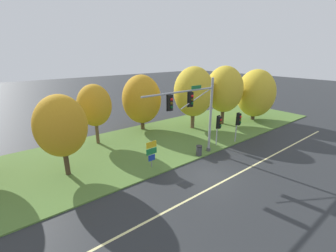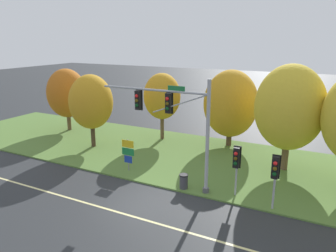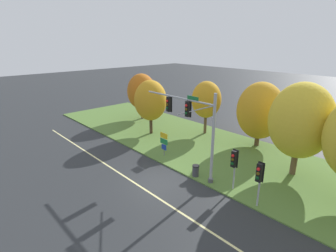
# 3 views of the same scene
# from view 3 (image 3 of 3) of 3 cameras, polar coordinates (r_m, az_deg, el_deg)

# --- Properties ---
(ground_plane) EXTENTS (160.00, 160.00, 0.00)m
(ground_plane) POSITION_cam_3_polar(r_m,az_deg,el_deg) (20.80, -3.07, -12.04)
(ground_plane) COLOR #282B2D
(lane_stripe) EXTENTS (36.00, 0.16, 0.01)m
(lane_stripe) POSITION_cam_3_polar(r_m,az_deg,el_deg) (20.17, -5.76, -13.15)
(lane_stripe) COLOR beige
(lane_stripe) RESTS_ON ground
(grass_verge) EXTENTS (48.00, 11.50, 0.10)m
(grass_verge) POSITION_cam_3_polar(r_m,az_deg,el_deg) (26.23, 10.98, -5.60)
(grass_verge) COLOR #517533
(grass_verge) RESTS_ON ground
(traffic_signal_mast) EXTENTS (7.49, 0.49, 6.90)m
(traffic_signal_mast) POSITION_cam_3_polar(r_m,az_deg,el_deg) (20.22, 5.34, 1.17)
(traffic_signal_mast) COLOR #9EA0A5
(traffic_signal_mast) RESTS_ON grass_verge
(pedestrian_signal_near_kerb) EXTENTS (0.46, 0.55, 3.11)m
(pedestrian_signal_near_kerb) POSITION_cam_3_polar(r_m,az_deg,el_deg) (19.16, 14.18, -7.44)
(pedestrian_signal_near_kerb) COLOR #9EA0A5
(pedestrian_signal_near_kerb) RESTS_ON grass_verge
(pedestrian_signal_further_along) EXTENTS (0.46, 0.55, 3.17)m
(pedestrian_signal_further_along) POSITION_cam_3_polar(r_m,az_deg,el_deg) (17.64, 19.26, -10.10)
(pedestrian_signal_further_along) COLOR #9EA0A5
(pedestrian_signal_further_along) RESTS_ON grass_verge
(route_sign_post) EXTENTS (0.98, 0.08, 2.29)m
(route_sign_post) POSITION_cam_3_polar(r_m,az_deg,el_deg) (24.40, -0.88, -3.42)
(route_sign_post) COLOR slate
(route_sign_post) RESTS_ON grass_verge
(tree_nearest_road) EXTENTS (3.88, 3.88, 6.20)m
(tree_nearest_road) POSITION_cam_3_polar(r_m,az_deg,el_deg) (35.99, -5.77, 7.45)
(tree_nearest_road) COLOR brown
(tree_nearest_road) RESTS_ON grass_verge
(tree_left_of_mast) EXTENTS (3.67, 3.67, 6.22)m
(tree_left_of_mast) POSITION_cam_3_polar(r_m,az_deg,el_deg) (29.77, -3.84, 5.56)
(tree_left_of_mast) COLOR #423021
(tree_left_of_mast) RESTS_ON grass_verge
(tree_behind_signpost) EXTENTS (3.35, 3.35, 6.09)m
(tree_behind_signpost) POSITION_cam_3_polar(r_m,az_deg,el_deg) (30.05, 8.34, 5.67)
(tree_behind_signpost) COLOR brown
(tree_behind_signpost) RESTS_ON grass_verge
(tree_mid_verge) EXTENTS (4.59, 4.59, 6.58)m
(tree_mid_verge) POSITION_cam_3_polar(r_m,az_deg,el_deg) (27.68, 19.43, 3.16)
(tree_mid_verge) COLOR #4C3823
(tree_mid_verge) RESTS_ON grass_verge
(tree_tall_centre) EXTENTS (4.74, 4.74, 7.48)m
(tree_tall_centre) POSITION_cam_3_polar(r_m,az_deg,el_deg) (22.43, 26.93, 1.02)
(tree_tall_centre) COLOR brown
(tree_tall_centre) RESTS_ON grass_verge
(trash_bin) EXTENTS (0.56, 0.56, 0.93)m
(trash_bin) POSITION_cam_3_polar(r_m,az_deg,el_deg) (21.28, 6.03, -9.63)
(trash_bin) COLOR #38383D
(trash_bin) RESTS_ON grass_verge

